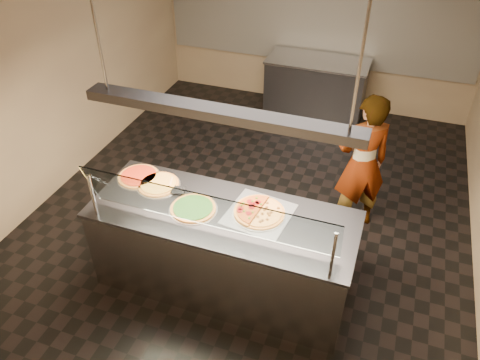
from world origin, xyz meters
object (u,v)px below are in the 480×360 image
(prep_table, at_px, (315,88))
(worker, at_px, (362,164))
(pizza_tomato, at_px, (139,176))
(pizza_cheese, at_px, (159,184))
(heat_lamp_housing, at_px, (219,113))
(pizza_spinach, at_px, (193,208))
(pizza_spatula, at_px, (174,185))
(sneeze_guard, at_px, (206,211))
(perforated_tray, at_px, (259,213))
(half_pizza_pepperoni, at_px, (248,208))
(half_pizza_sausage, at_px, (271,214))
(serving_counter, at_px, (223,250))

(prep_table, bearing_deg, worker, -67.42)
(pizza_tomato, height_order, prep_table, pizza_tomato)
(pizza_cheese, relative_size, heat_lamp_housing, 0.18)
(pizza_spinach, height_order, pizza_spatula, pizza_spatula)
(sneeze_guard, xyz_separation_m, prep_table, (0.06, 4.17, -0.76))
(sneeze_guard, height_order, pizza_spinach, sneeze_guard)
(perforated_tray, distance_m, prep_table, 3.76)
(prep_table, relative_size, heat_lamp_housing, 0.67)
(half_pizza_pepperoni, distance_m, worker, 1.56)
(perforated_tray, height_order, half_pizza_sausage, half_pizza_sausage)
(sneeze_guard, bearing_deg, pizza_cheese, 144.78)
(serving_counter, height_order, pizza_tomato, pizza_tomato)
(sneeze_guard, relative_size, pizza_tomato, 5.16)
(pizza_spatula, distance_m, worker, 2.04)
(half_pizza_sausage, height_order, pizza_spinach, half_pizza_sausage)
(half_pizza_sausage, relative_size, pizza_tomato, 1.12)
(pizza_spinach, bearing_deg, serving_counter, 8.40)
(pizza_spinach, bearing_deg, pizza_cheese, 155.14)
(half_pizza_sausage, bearing_deg, perforated_tray, 179.31)
(heat_lamp_housing, bearing_deg, half_pizza_pepperoni, 26.39)
(prep_table, xyz_separation_m, worker, (1.01, -2.44, 0.36))
(half_pizza_sausage, height_order, worker, worker)
(half_pizza_sausage, distance_m, pizza_tomato, 1.42)
(worker, bearing_deg, perforated_tray, 26.97)
(perforated_tray, height_order, half_pizza_pepperoni, half_pizza_pepperoni)
(pizza_spatula, bearing_deg, sneeze_guard, -42.92)
(serving_counter, bearing_deg, heat_lamp_housing, 180.00)
(serving_counter, distance_m, heat_lamp_housing, 1.48)
(pizza_cheese, height_order, pizza_tomato, same)
(sneeze_guard, relative_size, pizza_cheese, 5.21)
(pizza_cheese, bearing_deg, serving_counter, -13.59)
(pizza_spinach, bearing_deg, half_pizza_sausage, 11.43)
(half_pizza_sausage, distance_m, pizza_spinach, 0.71)
(pizza_spinach, bearing_deg, perforated_tray, 13.62)
(half_pizza_pepperoni, height_order, pizza_tomato, half_pizza_pepperoni)
(serving_counter, xyz_separation_m, half_pizza_pepperoni, (0.21, 0.10, 0.50))
(pizza_tomato, bearing_deg, pizza_spinach, -20.57)
(sneeze_guard, height_order, half_pizza_pepperoni, sneeze_guard)
(half_pizza_pepperoni, bearing_deg, pizza_tomato, 173.89)
(pizza_spatula, height_order, heat_lamp_housing, heat_lamp_housing)
(pizza_spinach, distance_m, pizza_cheese, 0.52)
(sneeze_guard, distance_m, pizza_spatula, 0.84)
(serving_counter, height_order, pizza_cheese, pizza_cheese)
(serving_counter, xyz_separation_m, sneeze_guard, (0.00, -0.34, 0.76))
(sneeze_guard, bearing_deg, half_pizza_pepperoni, 65.13)
(serving_counter, relative_size, pizza_spatula, 10.81)
(pizza_cheese, xyz_separation_m, prep_table, (0.80, 3.65, -0.48))
(pizza_tomato, relative_size, worker, 0.26)
(half_pizza_pepperoni, xyz_separation_m, pizza_tomato, (-1.19, 0.13, -0.02))
(half_pizza_pepperoni, bearing_deg, perforated_tray, -0.20)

